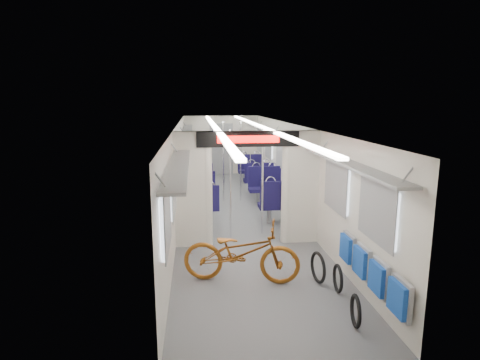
{
  "coord_description": "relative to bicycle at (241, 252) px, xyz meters",
  "views": [
    {
      "loc": [
        -1.02,
        -9.78,
        2.89
      ],
      "look_at": [
        -0.09,
        -1.45,
        1.22
      ],
      "focal_mm": 30.0,
      "sensor_mm": 36.0,
      "label": 1
    }
  ],
  "objects": [
    {
      "name": "seat_bay_far_right",
      "position": [
        1.26,
        7.08,
        0.05
      ],
      "size": [
        0.91,
        2.07,
        1.1
      ],
      "color": "#110C37",
      "rests_on": "ground"
    },
    {
      "name": "seat_bay_far_left",
      "position": [
        -0.61,
        7.25,
        0.03
      ],
      "size": [
        0.88,
        1.95,
        1.06
      ],
      "color": "#110C37",
      "rests_on": "ground"
    },
    {
      "name": "stanchion_near_right",
      "position": [
        0.73,
        2.32,
        0.66
      ],
      "size": [
        0.05,
        0.05,
        2.3
      ],
      "primitive_type": "cylinder",
      "color": "silver",
      "rests_on": "ground"
    },
    {
      "name": "flip_bench",
      "position": [
        1.68,
        -1.06,
        0.09
      ],
      "size": [
        0.12,
        2.07,
        0.47
      ],
      "color": "gray",
      "rests_on": "carriage"
    },
    {
      "name": "carriage",
      "position": [
        0.32,
        3.48,
        1.01
      ],
      "size": [
        12.0,
        12.02,
        2.31
      ],
      "color": "#515456",
      "rests_on": "ground"
    },
    {
      "name": "seat_bay_near_right",
      "position": [
        1.26,
        4.03,
        0.07
      ],
      "size": [
        0.95,
        2.26,
        1.16
      ],
      "color": "#110C37",
      "rests_on": "ground"
    },
    {
      "name": "stanchion_far_left",
      "position": [
        0.1,
        5.34,
        0.66
      ],
      "size": [
        0.04,
        0.04,
        2.3
      ],
      "primitive_type": "cylinder",
      "color": "silver",
      "rests_on": "ground"
    },
    {
      "name": "bike_hoop_a",
      "position": [
        1.32,
        -1.49,
        -0.3
      ],
      "size": [
        0.11,
        0.44,
        0.44
      ],
      "primitive_type": "torus",
      "rotation": [
        1.57,
        0.0,
        1.43
      ],
      "color": "black",
      "rests_on": "ground"
    },
    {
      "name": "bicycle",
      "position": [
        0.0,
        0.0,
        0.0
      ],
      "size": [
        1.98,
        1.07,
        0.99
      ],
      "primitive_type": "imported",
      "rotation": [
        0.0,
        0.0,
        1.34
      ],
      "color": "brown",
      "rests_on": "ground"
    },
    {
      "name": "stanchion_near_left",
      "position": [
        0.02,
        2.14,
        0.66
      ],
      "size": [
        0.04,
        0.04,
        2.3
      ],
      "primitive_type": "cylinder",
      "color": "silver",
      "rests_on": "ground"
    },
    {
      "name": "bike_hoop_c",
      "position": [
        1.22,
        -0.18,
        -0.26
      ],
      "size": [
        0.12,
        0.52,
        0.51
      ],
      "primitive_type": "torus",
      "rotation": [
        1.57,
        0.0,
        1.7
      ],
      "color": "black",
      "rests_on": "ground"
    },
    {
      "name": "stanchion_far_right",
      "position": [
        0.59,
        5.3,
        0.66
      ],
      "size": [
        0.05,
        0.05,
        2.3
      ],
      "primitive_type": "cylinder",
      "color": "silver",
      "rests_on": "ground"
    },
    {
      "name": "bike_hoop_b",
      "position": [
        1.42,
        -0.53,
        -0.3
      ],
      "size": [
        0.08,
        0.45,
        0.44
      ],
      "primitive_type": "torus",
      "rotation": [
        1.57,
        0.0,
        1.5
      ],
      "color": "black",
      "rests_on": "ground"
    },
    {
      "name": "seat_bay_near_left",
      "position": [
        -0.61,
        3.95,
        0.03
      ],
      "size": [
        0.89,
        1.97,
        1.07
      ],
      "color": "#110C37",
      "rests_on": "ground"
    }
  ]
}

